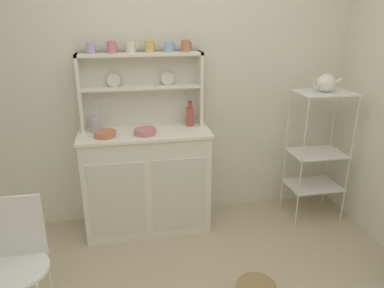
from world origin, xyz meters
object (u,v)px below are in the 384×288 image
hutch_cabinet (147,180)px  bakers_rack (318,144)px  hutch_shelf_unit (141,84)px  wire_chair (17,254)px  cup_lilac_0 (91,48)px  utensil_jar (95,125)px  jam_bottle (190,116)px  bowl_mixing_large (105,134)px  porcelain_teapot (326,83)px

hutch_cabinet → bakers_rack: (1.53, -0.10, 0.26)m
hutch_shelf_unit → bakers_rack: size_ratio=0.84×
wire_chair → cup_lilac_0: 1.57m
wire_chair → utensil_jar: utensil_jar is taller
jam_bottle → bowl_mixing_large: bearing=-167.3°
cup_lilac_0 → bowl_mixing_large: bearing=-73.4°
jam_bottle → utensil_jar: (-0.79, -0.01, -0.03)m
wire_chair → jam_bottle: bearing=37.8°
porcelain_teapot → cup_lilac_0: bearing=173.4°
utensil_jar → bowl_mixing_large: bearing=-61.1°
hutch_cabinet → cup_lilac_0: bearing=161.8°
cup_lilac_0 → hutch_shelf_unit: bearing=6.2°
porcelain_teapot → utensil_jar: bearing=174.8°
hutch_shelf_unit → utensil_jar: size_ratio=3.99×
porcelain_teapot → bowl_mixing_large: bearing=179.3°
jam_bottle → hutch_cabinet: bearing=-167.7°
wire_chair → cup_lilac_0: size_ratio=10.23×
porcelain_teapot → hutch_cabinet: bearing=176.4°
bakers_rack → jam_bottle: bearing=170.8°
utensil_jar → cup_lilac_0: bearing=60.9°
hutch_shelf_unit → jam_bottle: size_ratio=4.62×
hutch_cabinet → utensil_jar: (-0.40, 0.08, 0.50)m
hutch_shelf_unit → utensil_jar: bearing=-167.9°
hutch_cabinet → porcelain_teapot: 1.73m
cup_lilac_0 → utensil_jar: size_ratio=0.33×
jam_bottle → porcelain_teapot: size_ratio=0.90×
utensil_jar → porcelain_teapot: bearing=-5.2°
wire_chair → bowl_mixing_large: bearing=57.6°
hutch_cabinet → cup_lilac_0: size_ratio=12.94×
utensil_jar → jam_bottle: bearing=0.6°
bakers_rack → porcelain_teapot: 0.54m
hutch_shelf_unit → hutch_cabinet: bearing=-90.0°
bakers_rack → hutch_cabinet: bearing=176.4°
jam_bottle → porcelain_teapot: bearing=-9.2°
bakers_rack → bowl_mixing_large: (-1.84, 0.02, 0.20)m
hutch_shelf_unit → wire_chair: hutch_shelf_unit is taller
hutch_cabinet → bakers_rack: bearing=-3.6°
hutch_cabinet → bakers_rack: 1.55m
cup_lilac_0 → jam_bottle: size_ratio=0.38×
wire_chair → cup_lilac_0: (0.44, 1.08, 1.05)m
wire_chair → jam_bottle: 1.66m
bowl_mixing_large → wire_chair: bearing=-119.5°
cup_lilac_0 → jam_bottle: 0.96m
bakers_rack → cup_lilac_0: bearing=173.4°
hutch_cabinet → bowl_mixing_large: (-0.31, -0.07, 0.46)m
hutch_cabinet → jam_bottle: jam_bottle is taller
hutch_cabinet → porcelain_teapot: size_ratio=4.43×
bakers_rack → porcelain_teapot: porcelain_teapot is taller
hutch_shelf_unit → wire_chair: 1.57m
bakers_rack → wire_chair: bakers_rack is taller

